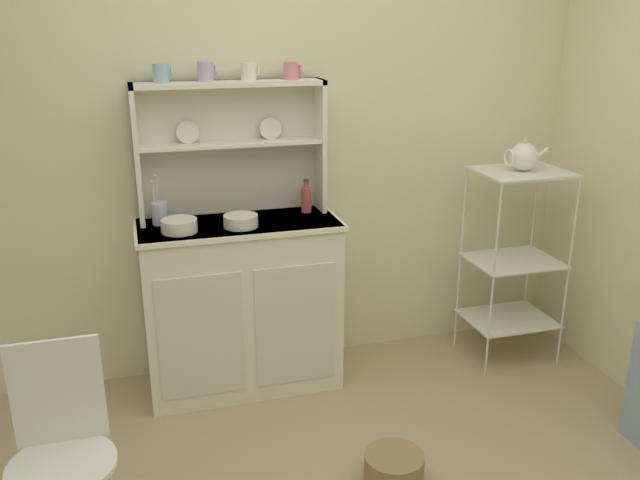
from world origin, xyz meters
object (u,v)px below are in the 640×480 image
hutch_shelf_unit (230,138)px  utensil_jar (160,213)px  wire_chair (61,439)px  bowl_mixing_large (179,226)px  jam_bottle (306,199)px  hutch_cabinet (242,303)px  bakers_rack (515,249)px  floor_basket (394,469)px  cup_sky_0 (161,73)px  porcelain_teapot (523,157)px

hutch_shelf_unit → utensil_jar: hutch_shelf_unit is taller
wire_chair → hutch_shelf_unit: bearing=51.1°
bowl_mixing_large → jam_bottle: (0.67, 0.16, 0.04)m
wire_chair → hutch_cabinet: bearing=47.2°
hutch_shelf_unit → utensil_jar: bearing=-167.2°
bakers_rack → floor_basket: 1.48m
cup_sky_0 → utensil_jar: 0.66m
wire_chair → floor_basket: bearing=-2.4°
bakers_rack → floor_basket: bearing=-140.3°
floor_basket → porcelain_teapot: (1.05, 0.87, 1.10)m
bakers_rack → porcelain_teapot: (-0.00, 0.00, 0.52)m
floor_basket → bowl_mixing_large: (-0.75, 0.91, 0.86)m
utensil_jar → floor_basket: bearing=-51.9°
hutch_shelf_unit → wire_chair: hutch_shelf_unit is taller
floor_basket → cup_sky_0: 2.06m
hutch_cabinet → porcelain_teapot: porcelain_teapot is taller
wire_chair → jam_bottle: (1.17, 1.14, 0.46)m
hutch_shelf_unit → cup_sky_0: 0.45m
hutch_cabinet → jam_bottle: 0.64m
utensil_jar → bakers_rack: bearing=-5.8°
floor_basket → wire_chair: bearing=-176.7°
hutch_shelf_unit → utensil_jar: size_ratio=3.85×
hutch_shelf_unit → jam_bottle: (0.37, -0.08, -0.32)m
bowl_mixing_large → porcelain_teapot: bearing=-1.3°
bakers_rack → wire_chair: (-2.31, -0.94, -0.13)m
wire_chair → cup_sky_0: cup_sky_0 is taller
wire_chair → porcelain_teapot: bearing=16.5°
jam_bottle → porcelain_teapot: (1.14, -0.20, 0.20)m
utensil_jar → porcelain_teapot: (1.88, -0.19, 0.21)m
hutch_cabinet → bowl_mixing_large: bearing=-166.0°
wire_chair → porcelain_teapot: 2.57m
hutch_cabinet → utensil_jar: size_ratio=4.14×
floor_basket → utensil_jar: (-0.83, 1.06, 0.89)m
hutch_cabinet → porcelain_teapot: bearing=-4.3°
cup_sky_0 → utensil_jar: (-0.06, -0.04, -0.66)m
wire_chair → jam_bottle: 1.70m
bakers_rack → floor_basket: bakers_rack is taller
bakers_rack → jam_bottle: bakers_rack is taller
bowl_mixing_large → utensil_jar: (-0.08, 0.15, 0.03)m
jam_bottle → utensil_jar: bearing=-179.4°
cup_sky_0 → bakers_rack: bearing=-7.4°
utensil_jar → porcelain_teapot: porcelain_teapot is taller
bakers_rack → bowl_mixing_large: bearing=178.7°
cup_sky_0 → jam_bottle: bearing=-3.0°
bakers_rack → bowl_mixing_large: (-1.80, 0.04, 0.28)m
jam_bottle → cup_sky_0: bearing=177.0°
floor_basket → utensil_jar: 1.62m
hutch_shelf_unit → jam_bottle: hutch_shelf_unit is taller
hutch_cabinet → hutch_shelf_unit: hutch_shelf_unit is taller
bakers_rack → wire_chair: 2.50m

